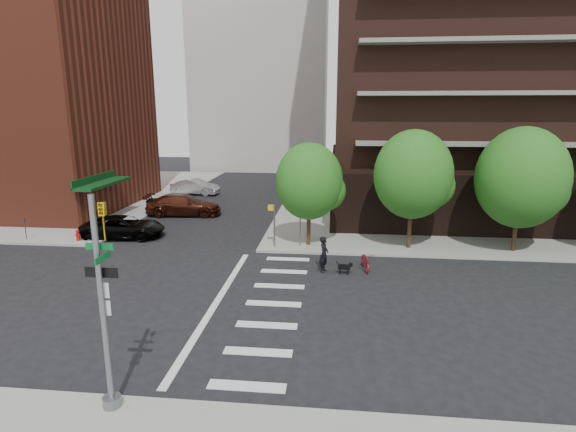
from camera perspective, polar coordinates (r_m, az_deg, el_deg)
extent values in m
plane|color=black|center=(20.40, -10.37, -10.55)|extent=(120.00, 120.00, 0.00)
cube|color=gray|center=(44.74, 25.47, 1.58)|extent=(39.00, 33.00, 0.15)
cube|color=gray|center=(51.73, -29.60, 2.56)|extent=(31.00, 33.00, 0.15)
cube|color=silver|center=(14.62, -5.25, -20.75)|extent=(2.40, 0.50, 0.01)
cube|color=silver|center=(16.29, -3.84, -16.85)|extent=(2.40, 0.50, 0.01)
cube|color=silver|center=(18.02, -2.73, -13.68)|extent=(2.40, 0.50, 0.01)
cube|color=silver|center=(19.80, -1.85, -11.07)|extent=(2.40, 0.50, 0.01)
cube|color=silver|center=(21.62, -1.12, -8.90)|extent=(2.40, 0.50, 0.01)
cube|color=silver|center=(23.47, -0.51, -7.06)|extent=(2.40, 0.50, 0.01)
cube|color=silver|center=(25.35, 0.00, -5.50)|extent=(2.40, 0.50, 0.01)
cube|color=silver|center=(20.27, -8.99, -10.64)|extent=(0.30, 13.00, 0.01)
cube|color=black|center=(44.10, 22.46, 4.46)|extent=(25.50, 25.50, 4.00)
cube|color=maroon|center=(45.23, -32.52, 13.81)|extent=(20.00, 15.00, 20.00)
cube|color=#0C3814|center=(35.52, -22.37, 3.85)|extent=(1.40, 6.00, 0.20)
cylinder|color=#301E11|center=(27.28, 2.64, -1.30)|extent=(0.24, 0.24, 2.30)
sphere|color=#235B19|center=(26.72, 2.70, 4.42)|extent=(4.00, 4.00, 4.00)
cylinder|color=#301E11|center=(27.58, 15.19, -1.28)|extent=(0.24, 0.24, 2.60)
sphere|color=#235B19|center=(26.99, 15.59, 5.10)|extent=(4.50, 4.50, 4.50)
cylinder|color=#301E11|center=(29.20, 26.87, -1.78)|extent=(0.24, 0.24, 2.30)
sphere|color=#235B19|center=(28.62, 27.53, 4.32)|extent=(5.00, 5.00, 5.00)
cylinder|color=slate|center=(12.99, -22.51, -10.55)|extent=(0.16, 0.16, 6.00)
cylinder|color=slate|center=(14.34, -21.44, -21.06)|extent=(0.50, 0.50, 0.30)
imported|color=gold|center=(12.16, -22.43, -0.69)|extent=(0.16, 0.20, 1.00)
cube|color=#0A5926|center=(12.58, -22.84, -3.59)|extent=(0.75, 0.02, 0.18)
cube|color=#0A5926|center=(12.46, -22.45, -4.92)|extent=(0.02, 0.75, 0.18)
cube|color=black|center=(12.76, -22.62, -6.64)|extent=(0.90, 0.02, 0.28)
cube|color=silver|center=(12.94, -22.42, -8.73)|extent=(0.32, 0.02, 0.42)
cube|color=silver|center=(13.12, -22.23, -10.75)|extent=(0.32, 0.02, 0.42)
cylinder|color=slate|center=(26.76, -1.73, -1.25)|extent=(0.10, 0.10, 2.60)
cube|color=gold|center=(26.53, -2.17, 1.06)|extent=(0.32, 0.25, 0.32)
cylinder|color=slate|center=(27.14, 1.56, -1.48)|extent=(0.08, 0.08, 2.20)
cube|color=gold|center=(26.77, 1.54, 0.30)|extent=(0.64, 0.02, 0.64)
cylinder|color=#A50C0C|center=(31.21, -25.12, -2.31)|extent=(0.22, 0.22, 0.60)
sphere|color=#A50C0C|center=(31.14, -25.17, -1.76)|extent=(0.24, 0.24, 0.24)
cylinder|color=black|center=(33.09, -30.37, -1.61)|extent=(0.05, 0.05, 1.10)
cube|color=black|center=(32.94, -30.50, -0.50)|extent=(0.10, 0.08, 0.22)
imported|color=black|center=(31.25, -20.16, -1.32)|extent=(2.92, 5.42, 1.45)
imported|color=#40190F|center=(36.53, -13.10, 1.40)|extent=(2.92, 6.05, 1.70)
imported|color=#B6B8BE|center=(45.36, -11.70, 3.65)|extent=(2.09, 4.84, 1.55)
imported|color=maroon|center=(23.94, 9.81, -5.63)|extent=(0.86, 1.91, 0.97)
imported|color=black|center=(23.22, 4.59, -4.89)|extent=(0.77, 0.59, 1.88)
cube|color=black|center=(23.18, 7.14, -6.43)|extent=(0.63, 0.28, 0.24)
cube|color=black|center=(23.10, 7.98, -6.14)|extent=(0.20, 0.17, 0.18)
cylinder|color=black|center=(23.33, 7.57, -6.98)|extent=(0.06, 0.06, 0.27)
cylinder|color=black|center=(23.20, 6.67, -7.07)|extent=(0.06, 0.06, 0.27)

